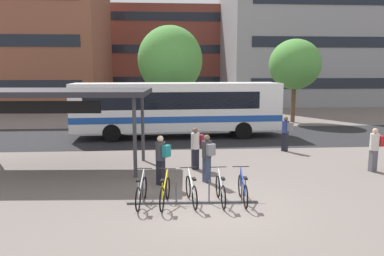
# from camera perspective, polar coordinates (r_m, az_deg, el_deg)

# --- Properties ---
(ground) EXTENTS (200.00, 200.00, 0.00)m
(ground) POSITION_cam_1_polar(r_m,az_deg,el_deg) (11.11, 3.48, -11.87)
(ground) COLOR #6B605B
(bus_lane_asphalt) EXTENTS (80.00, 7.20, 0.01)m
(bus_lane_asphalt) POSITION_cam_1_polar(r_m,az_deg,el_deg) (21.93, -0.32, -1.34)
(bus_lane_asphalt) COLOR #232326
(bus_lane_asphalt) RESTS_ON ground
(city_bus) EXTENTS (12.13, 3.14, 3.20)m
(city_bus) POSITION_cam_1_polar(r_m,az_deg,el_deg) (21.65, -2.17, 3.26)
(city_bus) COLOR white
(city_bus) RESTS_ON ground
(bike_rack) EXTENTS (3.93, 0.22, 0.70)m
(bike_rack) POSITION_cam_1_polar(r_m,az_deg,el_deg) (11.17, 0.11, -11.23)
(bike_rack) COLOR #47474C
(bike_rack) RESTS_ON ground
(parked_bicycle_silver_0) EXTENTS (0.52, 1.72, 0.99)m
(parked_bicycle_silver_0) POSITION_cam_1_polar(r_m,az_deg,el_deg) (11.07, -7.90, -9.89)
(parked_bicycle_silver_0) COLOR black
(parked_bicycle_silver_0) RESTS_ON ground
(parked_bicycle_yellow_1) EXTENTS (0.52, 1.71, 0.99)m
(parked_bicycle_yellow_1) POSITION_cam_1_polar(r_m,az_deg,el_deg) (10.97, -4.24, -10.01)
(parked_bicycle_yellow_1) COLOR black
(parked_bicycle_yellow_1) RESTS_ON ground
(parked_bicycle_white_2) EXTENTS (0.52, 1.72, 0.99)m
(parked_bicycle_white_2) POSITION_cam_1_polar(r_m,az_deg,el_deg) (11.08, -0.11, -9.78)
(parked_bicycle_white_2) COLOR black
(parked_bicycle_white_2) RESTS_ON ground
(parked_bicycle_silver_3) EXTENTS (0.52, 1.72, 0.99)m
(parked_bicycle_silver_3) POSITION_cam_1_polar(r_m,az_deg,el_deg) (11.15, 4.46, -9.70)
(parked_bicycle_silver_3) COLOR black
(parked_bicycle_silver_3) RESTS_ON ground
(parked_bicycle_blue_4) EXTENTS (0.52, 1.72, 0.99)m
(parked_bicycle_blue_4) POSITION_cam_1_polar(r_m,az_deg,el_deg) (11.27, 7.92, -9.54)
(parked_bicycle_blue_4) COLOR black
(parked_bicycle_blue_4) RESTS_ON ground
(transit_shelter) EXTENTS (7.40, 3.72, 3.19)m
(transit_shelter) POSITION_cam_1_polar(r_m,az_deg,el_deg) (15.37, -20.44, 4.93)
(transit_shelter) COLOR #38383D
(transit_shelter) RESTS_ON ground
(commuter_red_pack_0) EXTENTS (0.58, 0.43, 1.72)m
(commuter_red_pack_0) POSITION_cam_1_polar(r_m,az_deg,el_deg) (16.01, 26.58, -2.61)
(commuter_red_pack_0) COLOR #565660
(commuter_red_pack_0) RESTS_ON ground
(commuter_maroon_pack_1) EXTENTS (0.59, 0.45, 1.69)m
(commuter_maroon_pack_1) POSITION_cam_1_polar(r_m,az_deg,el_deg) (14.64, 0.64, -2.72)
(commuter_maroon_pack_1) COLOR black
(commuter_maroon_pack_1) RESTS_ON ground
(commuter_grey_pack_2) EXTENTS (0.51, 0.60, 1.72)m
(commuter_grey_pack_2) POSITION_cam_1_polar(r_m,az_deg,el_deg) (12.92, 2.40, -4.24)
(commuter_grey_pack_2) COLOR #2D3851
(commuter_grey_pack_2) RESTS_ON ground
(commuter_teal_pack_3) EXTENTS (0.60, 0.57, 1.74)m
(commuter_teal_pack_3) POSITION_cam_1_polar(r_m,az_deg,el_deg) (12.66, -4.81, -4.49)
(commuter_teal_pack_3) COLOR black
(commuter_teal_pack_3) RESTS_ON ground
(commuter_grey_pack_4) EXTENTS (0.58, 0.59, 1.73)m
(commuter_grey_pack_4) POSITION_cam_1_polar(r_m,az_deg,el_deg) (18.44, 14.42, -0.47)
(commuter_grey_pack_4) COLOR black
(commuter_grey_pack_4) RESTS_ON ground
(street_tree_0) EXTENTS (3.84, 3.84, 6.23)m
(street_tree_0) POSITION_cam_1_polar(r_m,az_deg,el_deg) (28.75, 15.74, 9.49)
(street_tree_0) COLOR brown
(street_tree_0) RESTS_ON ground
(street_tree_1) EXTENTS (5.06, 5.06, 7.37)m
(street_tree_1) POSITION_cam_1_polar(r_m,az_deg,el_deg) (29.20, -3.43, 10.49)
(street_tree_1) COLOR brown
(street_tree_1) RESTS_ON ground
(building_left_wing) EXTENTS (17.62, 12.40, 16.46)m
(building_left_wing) POSITION_cam_1_polar(r_m,az_deg,el_deg) (44.16, -25.41, 13.76)
(building_left_wing) COLOR brown
(building_left_wing) RESTS_ON ground
(building_right_wing) EXTENTS (25.48, 13.78, 21.21)m
(building_right_wing) POSITION_cam_1_polar(r_m,az_deg,el_deg) (49.12, 20.86, 16.26)
(building_right_wing) COLOR gray
(building_right_wing) RESTS_ON ground
(building_centre_block) EXTENTS (18.40, 11.10, 12.48)m
(building_centre_block) POSITION_cam_1_polar(r_m,az_deg,el_deg) (54.88, -4.88, 11.41)
(building_centre_block) COLOR brown
(building_centre_block) RESTS_ON ground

